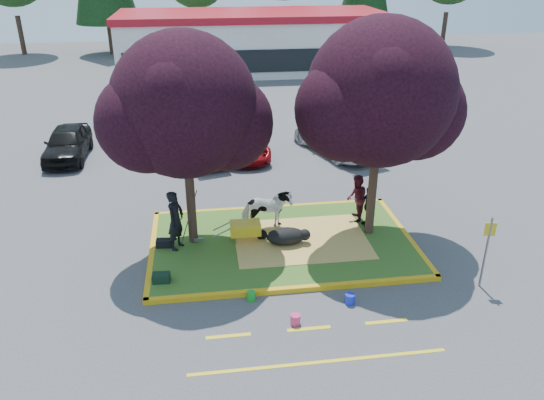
{
  "coord_description": "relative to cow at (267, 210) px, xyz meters",
  "views": [
    {
      "loc": [
        -2.38,
        -14.52,
        8.47
      ],
      "look_at": [
        -0.27,
        0.5,
        1.37
      ],
      "focal_mm": 35.0,
      "sensor_mm": 36.0,
      "label": 1
    }
  ],
  "objects": [
    {
      "name": "fire_lane_stripe_a",
      "position": [
        -1.61,
        -5.09,
        -0.83
      ],
      "size": [
        1.1,
        0.12,
        0.01
      ],
      "primitive_type": "cube",
      "color": "yellow",
      "rests_on": "ground"
    },
    {
      "name": "car_silver",
      "position": [
        -2.03,
        7.26,
        -0.16
      ],
      "size": [
        2.45,
        4.3,
        1.34
      ],
      "primitive_type": "imported",
      "rotation": [
        0.0,
        0.0,
        3.41
      ],
      "color": "gray",
      "rests_on": "ground"
    },
    {
      "name": "tree_purple_left",
      "position": [
        -2.39,
        -0.5,
        3.52
      ],
      "size": [
        5.06,
        4.2,
        6.51
      ],
      "color": "black",
      "rests_on": "median_island"
    },
    {
      "name": "curb_left",
      "position": [
        -3.69,
        -0.89,
        -0.76
      ],
      "size": [
        0.16,
        5.3,
        0.15
      ],
      "primitive_type": "cube",
      "color": "gold",
      "rests_on": "ground"
    },
    {
      "name": "straw_bedding",
      "position": [
        0.99,
        -0.89,
        -0.68
      ],
      "size": [
        4.2,
        3.0,
        0.01
      ],
      "primitive_type": "cube",
      "color": "#DCB75A",
      "rests_on": "median_island"
    },
    {
      "name": "retail_building",
      "position": [
        2.39,
        27.1,
        1.42
      ],
      "size": [
        20.4,
        8.4,
        4.4
      ],
      "color": "silver",
      "rests_on": "ground"
    },
    {
      "name": "gear_bag_green",
      "position": [
        -3.31,
        -2.69,
        -0.56
      ],
      "size": [
        0.49,
        0.32,
        0.26
      ],
      "primitive_type": "cube",
      "rotation": [
        0.0,
        0.0,
        -0.06
      ],
      "color": "black",
      "rests_on": "median_island"
    },
    {
      "name": "median_island",
      "position": [
        0.39,
        -0.89,
        -0.76
      ],
      "size": [
        8.0,
        5.0,
        0.15
      ],
      "primitive_type": "cube",
      "color": "#345B1C",
      "rests_on": "ground"
    },
    {
      "name": "calf",
      "position": [
        0.46,
        -1.07,
        -0.42
      ],
      "size": [
        1.27,
        0.78,
        0.53
      ],
      "primitive_type": "ellipsoid",
      "rotation": [
        0.0,
        0.0,
        -0.07
      ],
      "color": "black",
      "rests_on": "median_island"
    },
    {
      "name": "car_grey",
      "position": [
        7.72,
        8.09,
        -0.25
      ],
      "size": [
        2.05,
        3.76,
        1.18
      ],
      "primitive_type": "imported",
      "rotation": [
        0.0,
        0.0,
        -0.24
      ],
      "color": "#57595E",
      "rests_on": "ground"
    },
    {
      "name": "car_red",
      "position": [
        -0.04,
        7.51,
        -0.25
      ],
      "size": [
        2.11,
        4.3,
        1.17
      ],
      "primitive_type": "imported",
      "rotation": [
        0.0,
        0.0,
        0.04
      ],
      "color": "maroon",
      "rests_on": "ground"
    },
    {
      "name": "car_black",
      "position": [
        -7.96,
        8.3,
        -0.11
      ],
      "size": [
        1.73,
        4.26,
        1.45
      ],
      "primitive_type": "imported",
      "rotation": [
        0.0,
        0.0,
        0.01
      ],
      "color": "black",
      "rests_on": "ground"
    },
    {
      "name": "fire_lane_long",
      "position": [
        0.39,
        -6.29,
        -0.83
      ],
      "size": [
        6.0,
        0.1,
        0.01
      ],
      "primitive_type": "cube",
      "color": "yellow",
      "rests_on": "ground"
    },
    {
      "name": "handler",
      "position": [
        -2.9,
        -0.84,
        0.26
      ],
      "size": [
        0.72,
        0.82,
        1.9
      ],
      "primitive_type": "imported",
      "rotation": [
        0.0,
        0.0,
        1.1
      ],
      "color": "black",
      "rests_on": "median_island"
    },
    {
      "name": "bucket_blue",
      "position": [
        1.67,
        -4.2,
        -0.7
      ],
      "size": [
        0.29,
        0.29,
        0.28
      ],
      "primitive_type": "cylinder",
      "rotation": [
        0.0,
        0.0,
        0.13
      ],
      "color": "#1928CA",
      "rests_on": "ground"
    },
    {
      "name": "tree_purple_right",
      "position": [
        3.31,
        -0.7,
        3.73
      ],
      "size": [
        5.3,
        4.4,
        6.82
      ],
      "color": "black",
      "rests_on": "median_island"
    },
    {
      "name": "curb_far",
      "position": [
        0.39,
        1.69,
        -0.76
      ],
      "size": [
        8.3,
        0.16,
        0.15
      ],
      "primitive_type": "cube",
      "color": "gold",
      "rests_on": "ground"
    },
    {
      "name": "fire_lane_stripe_c",
      "position": [
        2.39,
        -5.09,
        -0.83
      ],
      "size": [
        1.1,
        0.12,
        0.01
      ],
      "primitive_type": "cube",
      "color": "yellow",
      "rests_on": "ground"
    },
    {
      "name": "bucket_green",
      "position": [
        -0.9,
        -3.69,
        -0.71
      ],
      "size": [
        0.29,
        0.29,
        0.26
      ],
      "primitive_type": "cylinder",
      "rotation": [
        0.0,
        0.0,
        -0.21
      ],
      "color": "#179823",
      "rests_on": "ground"
    },
    {
      "name": "sign_post",
      "position": [
        5.5,
        -3.91,
        0.46
      ],
      "size": [
        0.3,
        0.08,
        2.14
      ],
      "rotation": [
        0.0,
        0.0,
        -0.18
      ],
      "color": "slate",
      "rests_on": "ground"
    },
    {
      "name": "visitor_a",
      "position": [
        3.09,
        0.21,
        0.13
      ],
      "size": [
        0.74,
        0.89,
        1.63
      ],
      "primitive_type": "imported",
      "rotation": [
        0.0,
        0.0,
        -1.74
      ],
      "color": "#47141D",
      "rests_on": "median_island"
    },
    {
      "name": "visitor_b",
      "position": [
        3.38,
        -0.2,
        0.01
      ],
      "size": [
        0.45,
        0.85,
        1.39
      ],
      "primitive_type": "imported",
      "rotation": [
        0.0,
        0.0,
        -1.43
      ],
      "color": "black",
      "rests_on": "median_island"
    },
    {
      "name": "gear_bag_dark",
      "position": [
        -3.31,
        -0.73,
        -0.56
      ],
      "size": [
        0.52,
        0.32,
        0.25
      ],
      "primitive_type": "cube",
      "rotation": [
        0.0,
        0.0,
        -0.1
      ],
      "color": "black",
      "rests_on": "median_island"
    },
    {
      "name": "fire_lane_stripe_b",
      "position": [
        0.39,
        -5.09,
        -0.83
      ],
      "size": [
        1.1,
        0.12,
        0.01
      ],
      "primitive_type": "cube",
      "color": "yellow",
      "rests_on": "ground"
    },
    {
      "name": "cow",
      "position": [
        0.0,
        0.0,
        0.0
      ],
      "size": [
        1.66,
        0.82,
        1.37
      ],
      "primitive_type": "imported",
      "rotation": [
        0.0,
        0.0,
        1.62
      ],
      "color": "silver",
      "rests_on": "median_island"
    },
    {
      "name": "ground",
      "position": [
        0.39,
        -0.89,
        -0.84
      ],
      "size": [
        90.0,
        90.0,
        0.0
      ],
      "primitive_type": "plane",
      "color": "#424244",
      "rests_on": "ground"
    },
    {
      "name": "bucket_pink",
      "position": [
        0.09,
        -4.85,
        -0.7
      ],
      "size": [
        0.33,
        0.33,
        0.27
      ],
      "primitive_type": "cylinder",
      "rotation": [
        0.0,
        0.0,
        -0.34
      ],
      "color": "#D52F6C",
      "rests_on": "ground"
    },
    {
      "name": "curb_right",
      "position": [
        4.47,
        -0.89,
        -0.76
      ],
      "size": [
        0.16,
        5.3,
        0.15
      ],
      "primitive_type": "cube",
      "color": "gold",
      "rests_on": "ground"
    },
    {
      "name": "car_white",
      "position": [
        4.21,
        7.46,
        -0.08
      ],
      "size": [
        3.73,
        5.59,
        1.5
      ],
      "primitive_type": "imported",
      "rotation": [
        0.0,
        0.0,
        3.49
      ],
      "color": "silver",
      "rests_on": "ground"
    },
    {
      "name": "wheelbarrow",
      "position": [
        -0.76,
        -0.7,
        -0.24
      ],
      "size": [
        1.71,
        0.57,
        0.64
      ],
      "rotation": [
        0.0,
        0.0,
        0.0
      ],
      "color": "black",
      "rests_on": "median_island"
    },
    {
      "name": "curb_near",
      "position": [
        0.39,
        -3.47,
        -0.76
      ],
      "size": [
        8.3,
        0.16,
        0.15
      ],
      "primitive_type": "cube",
      "color": "gold",
      "rests_on": "ground"
    }
  ]
}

